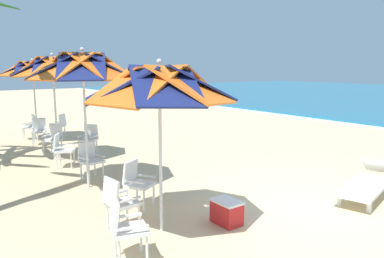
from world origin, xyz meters
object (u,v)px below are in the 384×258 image
plastic_chair_3 (90,158)px  plastic_chair_6 (89,137)px  sun_lounger_1 (367,183)px  beach_umbrella_2 (53,68)px  plastic_chair_2 (137,181)px  plastic_chair_9 (30,125)px  beach_umbrella_0 (159,85)px  plastic_chair_1 (119,201)px  plastic_chair_5 (62,148)px  plastic_chair_4 (54,137)px  plastic_chair_0 (125,226)px  plastic_chair_7 (59,124)px  beach_umbrella_1 (83,68)px  beach_umbrella_3 (33,70)px  cooler_box (227,212)px  plastic_chair_8 (39,129)px

plastic_chair_3 → plastic_chair_6: same height
sun_lounger_1 → beach_umbrella_2: bearing=-148.3°
plastic_chair_2 → beach_umbrella_2: beach_umbrella_2 is taller
beach_umbrella_2 → plastic_chair_6: beach_umbrella_2 is taller
plastic_chair_2 → plastic_chair_9: same height
sun_lounger_1 → plastic_chair_9: bearing=-159.1°
beach_umbrella_0 → plastic_chair_1: 1.88m
sun_lounger_1 → plastic_chair_2: bearing=-119.0°
plastic_chair_5 → plastic_chair_6: same height
plastic_chair_4 → plastic_chair_5: (1.61, -0.25, 0.00)m
beach_umbrella_0 → plastic_chair_9: bearing=178.8°
plastic_chair_0 → plastic_chair_2: size_ratio=1.00×
plastic_chair_6 → plastic_chair_7: bearing=179.0°
plastic_chair_0 → beach_umbrella_1: 3.88m
beach_umbrella_2 → plastic_chair_5: bearing=-8.7°
beach_umbrella_0 → plastic_chair_2: beach_umbrella_0 is taller
plastic_chair_1 → plastic_chair_6: (-5.26, 1.55, 0.00)m
plastic_chair_3 → beach_umbrella_3: beach_umbrella_3 is taller
plastic_chair_2 → beach_umbrella_1: beach_umbrella_1 is taller
plastic_chair_0 → plastic_chair_5: same height
plastic_chair_3 → cooler_box: size_ratio=1.73×
beach_umbrella_1 → plastic_chair_8: beach_umbrella_1 is taller
beach_umbrella_0 → plastic_chair_3: size_ratio=3.05×
beach_umbrella_0 → sun_lounger_1: size_ratio=1.18×
plastic_chair_0 → plastic_chair_1: 0.96m
plastic_chair_9 → plastic_chair_7: bearing=64.2°
beach_umbrella_2 → plastic_chair_8: bearing=176.5°
plastic_chair_3 → plastic_chair_9: 5.86m
plastic_chair_0 → sun_lounger_1: plastic_chair_0 is taller
plastic_chair_2 → plastic_chair_8: same height
beach_umbrella_3 → plastic_chair_0: bearing=-7.3°
beach_umbrella_2 → plastic_chair_1: bearing=-6.6°
sun_lounger_1 → plastic_chair_3: bearing=-137.2°
beach_umbrella_3 → plastic_chair_8: size_ratio=3.24×
plastic_chair_4 → plastic_chair_8: same height
plastic_chair_7 → plastic_chair_0: bearing=-12.0°
beach_umbrella_0 → plastic_chair_7: beach_umbrella_0 is taller
beach_umbrella_0 → plastic_chair_1: beach_umbrella_0 is taller
beach_umbrella_3 → plastic_chair_3: bearing=-2.1°
plastic_chair_2 → plastic_chair_5: bearing=-176.3°
beach_umbrella_1 → plastic_chair_8: size_ratio=3.36×
beach_umbrella_2 → sun_lounger_1: size_ratio=1.29×
beach_umbrella_2 → beach_umbrella_3: size_ratio=1.03×
beach_umbrella_1 → plastic_chair_6: beach_umbrella_1 is taller
plastic_chair_0 → cooler_box: plastic_chair_0 is taller
beach_umbrella_0 → sun_lounger_1: bearing=75.0°
plastic_chair_2 → plastic_chair_4: (-5.15, 0.02, 0.00)m
plastic_chair_4 → plastic_chair_9: size_ratio=1.00×
beach_umbrella_3 → beach_umbrella_1: bearing=-4.2°
plastic_chair_4 → plastic_chair_2: bearing=-0.3°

